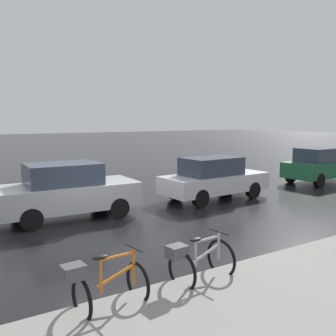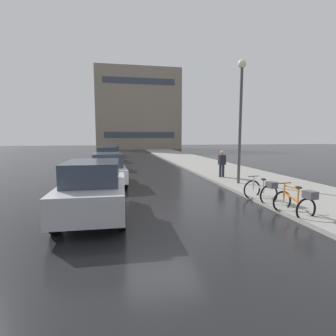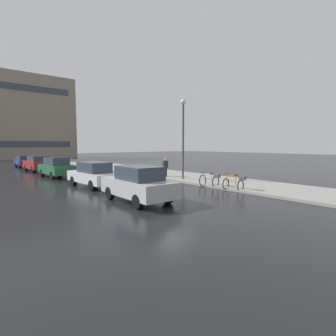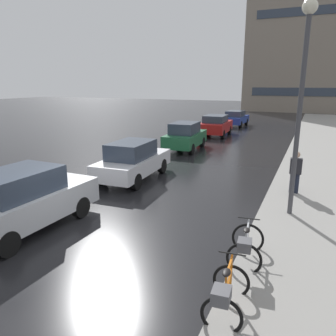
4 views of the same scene
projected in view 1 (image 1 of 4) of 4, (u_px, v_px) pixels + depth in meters
The scene contains 6 objects.
ground_plane at pixel (107, 234), 10.08m from camera, with size 140.00×140.00×0.00m, color black.
bicycle_nearest at pixel (103, 284), 5.90m from camera, with size 0.79×1.37×0.99m.
bicycle_second at pixel (197, 260), 6.91m from camera, with size 0.87×1.37×0.94m.
car_silver at pixel (68, 191), 11.63m from camera, with size 1.96×4.26×1.73m.
car_white at pixel (214, 178), 14.36m from camera, with size 1.94×4.36×1.63m.
car_green at pixel (319, 165), 18.12m from camera, with size 1.95×3.99×1.69m.
Camera 1 is at (9.15, -3.76, 3.10)m, focal length 40.00 mm.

